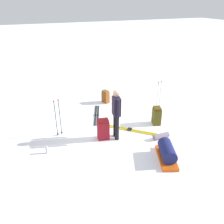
# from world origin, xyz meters

# --- Properties ---
(ground_plane) EXTENTS (80.00, 80.00, 0.00)m
(ground_plane) POSITION_xyz_m (0.00, 0.00, 0.00)
(ground_plane) COLOR white
(skier_standing) EXTENTS (0.27, 0.56, 1.70)m
(skier_standing) POSITION_xyz_m (0.07, 0.52, 0.95)
(skier_standing) COLOR black
(skier_standing) RESTS_ON ground_plane
(ski_pair_near) EXTENTS (0.78, 1.68, 0.05)m
(ski_pair_near) POSITION_xyz_m (0.12, -1.29, 0.01)
(ski_pair_near) COLOR black
(ski_pair_near) RESTS_ON ground_plane
(ski_pair_far) EXTENTS (1.56, 1.49, 0.05)m
(ski_pair_far) POSITION_xyz_m (-0.57, 0.26, 0.01)
(ski_pair_far) COLOR gold
(ski_pair_far) RESTS_ON ground_plane
(backpack_large_dark) EXTENTS (0.38, 0.44, 0.66)m
(backpack_large_dark) POSITION_xyz_m (-1.68, 0.21, 0.32)
(backpack_large_dark) COLOR #4E4815
(backpack_large_dark) RESTS_ON ground_plane
(backpack_bright) EXTENTS (0.30, 0.37, 0.56)m
(backpack_bright) POSITION_xyz_m (-0.66, -2.31, 0.27)
(backpack_bright) COLOR brown
(backpack_bright) RESTS_ON ground_plane
(backpack_small_spare) EXTENTS (0.41, 0.32, 0.71)m
(backpack_small_spare) POSITION_xyz_m (0.48, 0.40, 0.35)
(backpack_small_spare) COLOR maroon
(backpack_small_spare) RESTS_ON ground_plane
(ski_poles_planted_near) EXTENTS (0.23, 0.12, 1.31)m
(ski_poles_planted_near) POSITION_xyz_m (-2.26, -0.60, 0.72)
(ski_poles_planted_near) COLOR #ADAEC3
(ski_poles_planted_near) RESTS_ON ground_plane
(ski_poles_planted_far) EXTENTS (0.22, 0.11, 1.29)m
(ski_poles_planted_far) POSITION_xyz_m (1.77, -0.38, 0.72)
(ski_poles_planted_far) COLOR black
(ski_poles_planted_far) RESTS_ON ground_plane
(gear_sled) EXTENTS (0.85, 1.22, 0.49)m
(gear_sled) POSITION_xyz_m (-0.81, 2.13, 0.22)
(gear_sled) COLOR #DA5212
(gear_sled) RESTS_ON ground_plane
(sleeping_mat_rolled) EXTENTS (0.55, 0.19, 0.18)m
(sleeping_mat_rolled) POSITION_xyz_m (-1.28, 1.14, 0.09)
(sleeping_mat_rolled) COLOR gray
(sleeping_mat_rolled) RESTS_ON ground_plane
(thermos_bottle) EXTENTS (0.07, 0.07, 0.26)m
(thermos_bottle) POSITION_xyz_m (2.33, 0.51, 0.13)
(thermos_bottle) COLOR #BAAEC6
(thermos_bottle) RESTS_ON ground_plane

